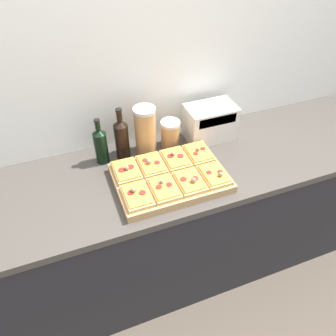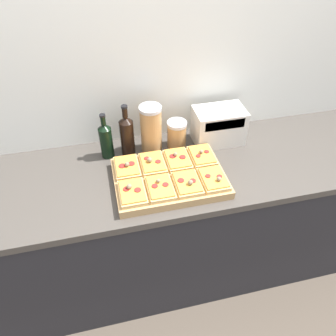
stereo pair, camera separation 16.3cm
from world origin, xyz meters
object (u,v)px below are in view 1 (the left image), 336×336
cutting_board (170,178)px  grain_jar_tall (145,131)px  toaster_oven (210,122)px  wine_bottle (122,138)px  grain_jar_short (170,134)px  olive_oil_bottle (101,145)px

cutting_board → grain_jar_tall: (-0.04, 0.28, 0.12)m
grain_jar_tall → toaster_oven: bearing=-0.1°
wine_bottle → cutting_board: bearing=-58.9°
grain_jar_tall → cutting_board: bearing=-82.7°
grain_jar_short → toaster_oven: bearing=-0.2°
cutting_board → olive_oil_bottle: 0.40m
cutting_board → grain_jar_tall: grain_jar_tall is taller
cutting_board → wine_bottle: size_ratio=1.83×
wine_bottle → grain_jar_short: 0.28m
olive_oil_bottle → wine_bottle: bearing=0.0°
grain_jar_tall → toaster_oven: grain_jar_tall is taller
cutting_board → olive_oil_bottle: bearing=135.3°
grain_jar_short → toaster_oven: (0.24, -0.00, 0.02)m
wine_bottle → grain_jar_tall: bearing=-0.0°
grain_jar_tall → grain_jar_short: 0.15m
grain_jar_short → wine_bottle: bearing=180.0°
grain_jar_tall → grain_jar_short: size_ratio=1.71×
grain_jar_short → olive_oil_bottle: bearing=180.0°
grain_jar_short → toaster_oven: size_ratio=0.53×
cutting_board → toaster_oven: toaster_oven is taller
olive_oil_bottle → wine_bottle: size_ratio=0.88×
grain_jar_short → grain_jar_tall: bearing=180.0°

